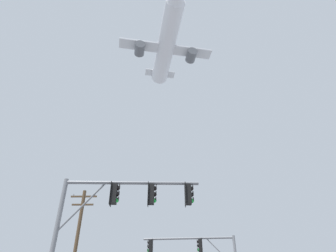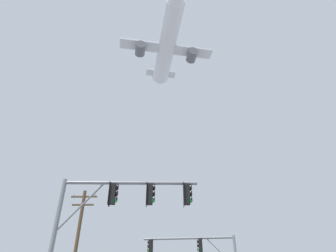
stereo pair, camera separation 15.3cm
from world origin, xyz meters
The scene contains 3 objects.
signal_pole_near centered at (-2.76, 7.21, 5.14)m, with size 6.13×0.60×6.66m.
utility_pole centered at (-7.80, 18.56, 5.53)m, with size 2.20×0.28×10.44m.
airplane centered at (-1.26, 31.96, 43.60)m, with size 17.30×22.39×6.11m.
Camera 1 is at (-0.20, -5.36, 1.37)m, focal length 31.45 mm.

